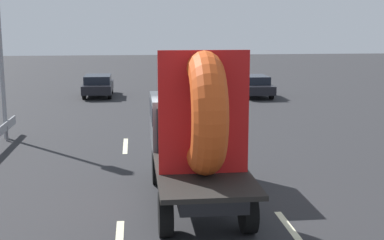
{
  "coord_description": "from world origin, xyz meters",
  "views": [
    {
      "loc": [
        -1.55,
        -12.33,
        4.26
      ],
      "look_at": [
        -0.12,
        0.48,
        1.87
      ],
      "focal_mm": 48.76,
      "sensor_mm": 36.0,
      "label": 1
    }
  ],
  "objects": [
    {
      "name": "ground_plane",
      "position": [
        0.0,
        0.0,
        0.0
      ],
      "size": [
        120.0,
        120.0,
        0.0
      ],
      "primitive_type": "plane",
      "color": "#28282B"
    },
    {
      "name": "flatbed_truck",
      "position": [
        -0.12,
        -0.12,
        1.77
      ],
      "size": [
        2.02,
        5.71,
        3.73
      ],
      "color": "black",
      "rests_on": "ground_plane"
    },
    {
      "name": "distant_sedan",
      "position": [
        -3.7,
        18.79,
        0.68
      ],
      "size": [
        1.66,
        3.87,
        1.26
      ],
      "color": "black",
      "rests_on": "ground_plane"
    },
    {
      "name": "lane_dash_left_far",
      "position": [
        -1.91,
        5.76,
        0.0
      ],
      "size": [
        0.16,
        2.35,
        0.01
      ],
      "primitive_type": "cube",
      "rotation": [
        0.0,
        0.0,
        1.57
      ],
      "color": "beige",
      "rests_on": "ground_plane"
    },
    {
      "name": "lane_dash_right_near",
      "position": [
        1.66,
        -2.31,
        0.0
      ],
      "size": [
        0.16,
        2.13,
        0.01
      ],
      "primitive_type": "cube",
      "rotation": [
        0.0,
        0.0,
        1.57
      ],
      "color": "beige",
      "rests_on": "ground_plane"
    },
    {
      "name": "lane_dash_right_far",
      "position": [
        1.66,
        5.73,
        0.0
      ],
      "size": [
        0.16,
        2.87,
        0.01
      ],
      "primitive_type": "cube",
      "rotation": [
        0.0,
        0.0,
        1.57
      ],
      "color": "beige",
      "rests_on": "ground_plane"
    },
    {
      "name": "oncoming_car",
      "position": [
        5.52,
        17.73,
        0.66
      ],
      "size": [
        1.62,
        3.77,
        1.23
      ],
      "color": "black",
      "rests_on": "ground_plane"
    }
  ]
}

